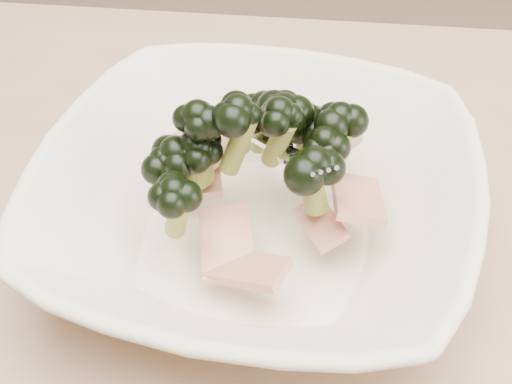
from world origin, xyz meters
TOP-DOWN VIEW (x-y plane):
  - broccoli_dish at (-0.03, 0.06)m, footprint 0.35×0.35m

SIDE VIEW (x-z plane):
  - broccoli_dish at x=-0.03m, z-range 0.73..0.86m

